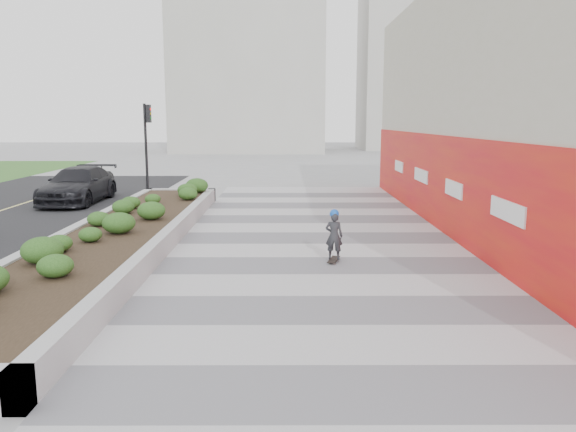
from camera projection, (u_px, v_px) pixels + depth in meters
name	position (u px, v px, depth m)	size (l,w,h in m)	color
ground	(346.00, 349.00, 8.63)	(160.00, 160.00, 0.00)	gray
walkway	(331.00, 290.00, 11.58)	(8.00, 36.00, 0.01)	#A8A8AD
building	(549.00, 103.00, 16.82)	(6.04, 24.08, 8.00)	#BCB5A1
planter	(120.00, 232.00, 15.44)	(3.00, 18.00, 0.90)	#9E9EA0
traffic_signal_near	(147.00, 136.00, 25.38)	(0.33, 0.28, 4.20)	black
distant_bldg_north_l	(249.00, 59.00, 61.12)	(16.00, 12.00, 20.00)	#ADAAA3
distant_bldg_north_r	(422.00, 46.00, 65.77)	(14.00, 10.00, 24.00)	#ADAAA3
manhole_cover	(355.00, 290.00, 11.58)	(0.44, 0.44, 0.01)	#595654
skateboarder	(334.00, 235.00, 13.79)	(0.48, 0.75, 1.33)	beige
car_dark	(78.00, 185.00, 23.79)	(2.09, 5.14, 1.49)	black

